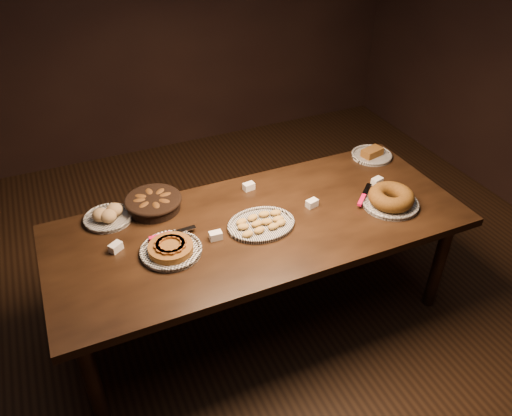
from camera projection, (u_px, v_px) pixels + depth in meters
name	position (u px, v px, depth m)	size (l,w,h in m)	color
ground	(260.00, 312.00, 3.30)	(5.00, 5.00, 0.00)	black
buffet_table	(260.00, 232.00, 2.91)	(2.40, 1.00, 0.75)	black
apple_tart_plate	(171.00, 249.00, 2.64)	(0.35, 0.33, 0.06)	white
madeleine_platter	(261.00, 224.00, 2.83)	(0.39, 0.32, 0.04)	black
bundt_cake_plate	(391.00, 199.00, 2.98)	(0.38, 0.40, 0.11)	black
croissant_basket	(153.00, 202.00, 2.95)	(0.41, 0.41, 0.08)	black
bread_roll_plate	(108.00, 216.00, 2.87)	(0.28, 0.28, 0.09)	white
loaf_plate	(372.00, 155.00, 3.47)	(0.28, 0.28, 0.06)	black
tent_cards	(259.00, 209.00, 2.94)	(1.74, 0.43, 0.04)	white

